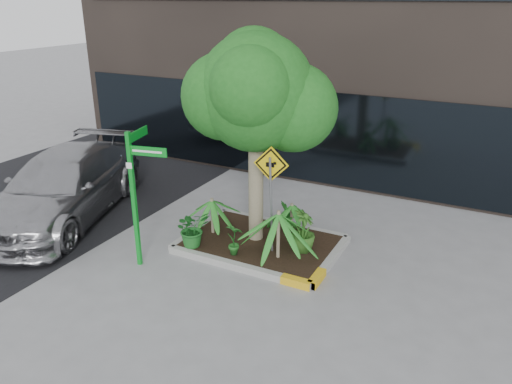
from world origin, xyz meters
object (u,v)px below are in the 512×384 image
at_px(parked_car, 63,186).
at_px(cattle_sign, 271,183).
at_px(tree, 256,93).
at_px(street_sign_post, 136,185).

distance_m(parked_car, cattle_sign, 5.52).
bearing_deg(tree, street_sign_post, -131.93).
bearing_deg(tree, parked_car, -169.93).
xyz_separation_m(street_sign_post, cattle_sign, (2.26, 1.30, -0.01)).
distance_m(tree, street_sign_post, 2.96).
distance_m(tree, cattle_sign, 1.82).
bearing_deg(parked_car, tree, -7.70).
bearing_deg(cattle_sign, tree, 129.37).
height_order(tree, street_sign_post, tree).
xyz_separation_m(tree, cattle_sign, (0.60, -0.54, -1.63)).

